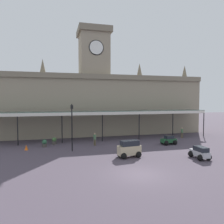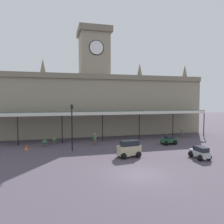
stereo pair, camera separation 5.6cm
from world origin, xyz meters
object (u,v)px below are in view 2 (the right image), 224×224
Objects in this scene: pedestrian_near_entrance at (182,132)px; car_green_sedan at (169,141)px; traffic_cone at (26,147)px; pedestrian_crossing_forecourt at (95,139)px; car_beige_van at (129,150)px; victorian_lamppost at (72,122)px; planter_forecourt_centre at (45,143)px; planter_by_canopy at (54,141)px; car_silver_estate at (200,153)px.

car_green_sedan is at bearing -139.43° from pedestrian_near_entrance.
traffic_cone is at bearing 175.76° from car_green_sedan.
car_green_sedan is 18.18m from traffic_cone.
pedestrian_crossing_forecourt is (-9.76, 1.83, 0.41)m from car_green_sedan.
victorian_lamppost reaches higher than car_beige_van.
planter_forecourt_centre and planter_by_canopy have the same top height.
car_green_sedan is 9.94m from pedestrian_crossing_forecourt.
pedestrian_crossing_forecourt is 14.38m from pedestrian_near_entrance.
pedestrian_near_entrance is (14.24, 2.00, 0.00)m from pedestrian_crossing_forecourt.
car_green_sedan is 1.26× the size of pedestrian_near_entrance.
car_beige_van is 7.46m from victorian_lamppost.
victorian_lamppost is (-17.33, -4.38, 2.48)m from pedestrian_near_entrance.
traffic_cone is at bearing 154.47° from car_silver_estate.
car_silver_estate is 3.55× the size of traffic_cone.
car_green_sedan is 5.90m from pedestrian_near_entrance.
car_beige_van is 0.45× the size of victorian_lamppost.
planter_forecourt_centre is at bearing 170.99° from car_green_sedan.
car_green_sedan is at bearing -10.63° from pedestrian_crossing_forecourt.
car_beige_van is at bearing -146.79° from car_green_sedan.
car_silver_estate is at bearing -37.21° from planter_by_canopy.
car_silver_estate is 1.35× the size of pedestrian_crossing_forecourt.
car_beige_van reaches higher than car_silver_estate.
victorian_lamppost is 5.76× the size of planter_by_canopy.
planter_by_canopy is at bearing 47.70° from planter_forecourt_centre.
pedestrian_near_entrance is 20.63m from planter_forecourt_centre.
car_green_sedan is 2.20× the size of planter_forecourt_centre.
planter_by_canopy is at bearing 165.43° from car_green_sedan.
pedestrian_crossing_forecourt is at bearing -6.48° from planter_forecourt_centre.
pedestrian_crossing_forecourt is 0.30× the size of victorian_lamppost.
traffic_cone is at bearing 160.30° from victorian_lamppost.
pedestrian_near_entrance is 18.04m from victorian_lamppost.
car_beige_van is 14.54m from pedestrian_near_entrance.
car_green_sedan is 3.32× the size of traffic_cone.
pedestrian_near_entrance reaches higher than planter_by_canopy.
victorian_lamppost is 6.39m from traffic_cone.
car_beige_van is 1.18× the size of car_green_sedan.
car_green_sedan is at bearing -9.01° from planter_forecourt_centre.
car_beige_van is 8.68m from car_green_sedan.
victorian_lamppost is at bearing -165.83° from pedestrian_near_entrance.
pedestrian_near_entrance is (4.47, 3.83, 0.41)m from car_green_sedan.
pedestrian_near_entrance is at bearing 36.19° from car_beige_van.
traffic_cone is (-18.13, 1.34, -0.18)m from car_green_sedan.
car_beige_van reaches higher than pedestrian_crossing_forecourt.
car_green_sedan reaches higher than traffic_cone.
planter_forecourt_centre is at bearing 173.52° from pedestrian_crossing_forecourt.
victorian_lamppost is 8.69× the size of traffic_cone.
car_beige_van is 2.60× the size of planter_forecourt_centre.
car_beige_van is 12.47m from traffic_cone.
pedestrian_crossing_forecourt is (-2.50, 6.58, 0.10)m from car_beige_van.
car_green_sedan reaches higher than planter_forecourt_centre.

